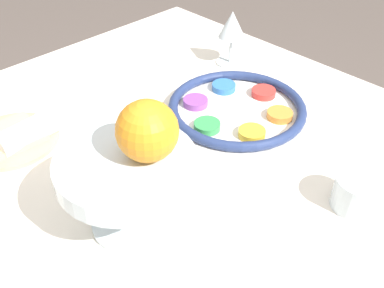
{
  "coord_description": "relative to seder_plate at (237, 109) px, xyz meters",
  "views": [
    {
      "loc": [
        0.36,
        0.52,
        1.29
      ],
      "look_at": [
        -0.07,
        0.08,
        0.8
      ],
      "focal_mm": 42.0,
      "sensor_mm": 36.0,
      "label": 1
    }
  ],
  "objects": [
    {
      "name": "napkin_roll",
      "position": [
        0.31,
        -0.22,
        0.01
      ],
      "size": [
        0.2,
        0.06,
        0.05
      ],
      "color": "white",
      "rests_on": "dining_table"
    },
    {
      "name": "cup_near",
      "position": [
        0.06,
        0.3,
        0.01
      ],
      "size": [
        0.07,
        0.07,
        0.06
      ],
      "color": "silver",
      "rests_on": "dining_table"
    },
    {
      "name": "seder_plate",
      "position": [
        0.0,
        0.0,
        0.0
      ],
      "size": [
        0.28,
        0.28,
        0.03
      ],
      "color": "silver",
      "rests_on": "dining_table"
    },
    {
      "name": "orange_fruit",
      "position": [
        0.31,
        0.1,
        0.16
      ],
      "size": [
        0.09,
        0.09,
        0.09
      ],
      "color": "orange",
      "rests_on": "fruit_stand"
    },
    {
      "name": "fruit_stand",
      "position": [
        0.34,
        0.08,
        0.09
      ],
      "size": [
        0.2,
        0.2,
        0.13
      ],
      "color": "silver",
      "rests_on": "dining_table"
    },
    {
      "name": "dining_table",
      "position": [
        0.24,
        -0.04,
        -0.4
      ],
      "size": [
        1.12,
        0.97,
        0.76
      ],
      "color": "silver",
      "rests_on": "ground_plane"
    },
    {
      "name": "wine_glass",
      "position": [
        -0.16,
        -0.16,
        0.08
      ],
      "size": [
        0.07,
        0.07,
        0.13
      ],
      "color": "silver",
      "rests_on": "dining_table"
    },
    {
      "name": "bread_plate",
      "position": [
        0.37,
        -0.24,
        -0.01
      ],
      "size": [
        0.18,
        0.18,
        0.02
      ],
      "color": "tan",
      "rests_on": "dining_table"
    }
  ]
}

